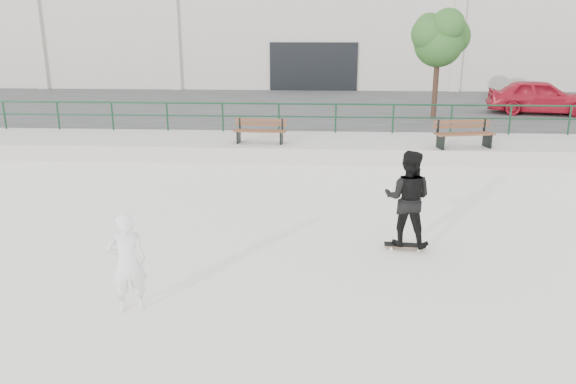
# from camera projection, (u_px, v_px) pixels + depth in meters

# --- Properties ---
(ground) EXTENTS (120.00, 120.00, 0.00)m
(ground) POSITION_uv_depth(u_px,v_px,m) (290.00, 276.00, 9.69)
(ground) COLOR white
(ground) RESTS_ON ground
(ledge) EXTENTS (30.00, 3.00, 0.50)m
(ledge) POSITION_uv_depth(u_px,v_px,m) (306.00, 147.00, 18.70)
(ledge) COLOR #B7B2A7
(ledge) RESTS_ON ground
(parking_strip) EXTENTS (60.00, 14.00, 0.50)m
(parking_strip) POSITION_uv_depth(u_px,v_px,m) (311.00, 110.00, 26.83)
(parking_strip) COLOR #353535
(parking_strip) RESTS_ON ground
(railing) EXTENTS (28.00, 0.06, 1.03)m
(railing) POSITION_uv_depth(u_px,v_px,m) (307.00, 111.00, 19.66)
(railing) COLOR #163D25
(railing) RESTS_ON ledge
(commercial_building) EXTENTS (44.20, 16.33, 8.00)m
(commercial_building) POSITION_uv_depth(u_px,v_px,m) (316.00, 18.00, 38.97)
(commercial_building) COLOR beige
(commercial_building) RESTS_ON ground
(bench_left) EXTENTS (1.69, 0.58, 0.77)m
(bench_left) POSITION_uv_depth(u_px,v_px,m) (260.00, 131.00, 17.99)
(bench_left) COLOR brown
(bench_left) RESTS_ON ledge
(bench_right) EXTENTS (1.91, 0.90, 0.85)m
(bench_right) POSITION_uv_depth(u_px,v_px,m) (464.00, 134.00, 17.29)
(bench_right) COLOR brown
(bench_right) RESTS_ON ledge
(tree) EXTENTS (2.41, 2.14, 4.28)m
(tree) POSITION_uv_depth(u_px,v_px,m) (440.00, 37.00, 21.88)
(tree) COLOR #412A20
(tree) RESTS_ON parking_strip
(red_car) EXTENTS (4.48, 2.39, 1.45)m
(red_car) POSITION_uv_depth(u_px,v_px,m) (540.00, 97.00, 23.78)
(red_car) COLOR #B01528
(red_car) RESTS_ON parking_strip
(skateboard) EXTENTS (0.79, 0.25, 0.09)m
(skateboard) POSITION_uv_depth(u_px,v_px,m) (405.00, 245.00, 10.83)
(skateboard) COLOR black
(skateboard) RESTS_ON ground
(standing_skater) EXTENTS (1.06, 0.92, 1.85)m
(standing_skater) POSITION_uv_depth(u_px,v_px,m) (408.00, 198.00, 10.56)
(standing_skater) COLOR black
(standing_skater) RESTS_ON skateboard
(seated_skater) EXTENTS (0.67, 0.56, 1.56)m
(seated_skater) POSITION_uv_depth(u_px,v_px,m) (127.00, 263.00, 8.31)
(seated_skater) COLOR white
(seated_skater) RESTS_ON ground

